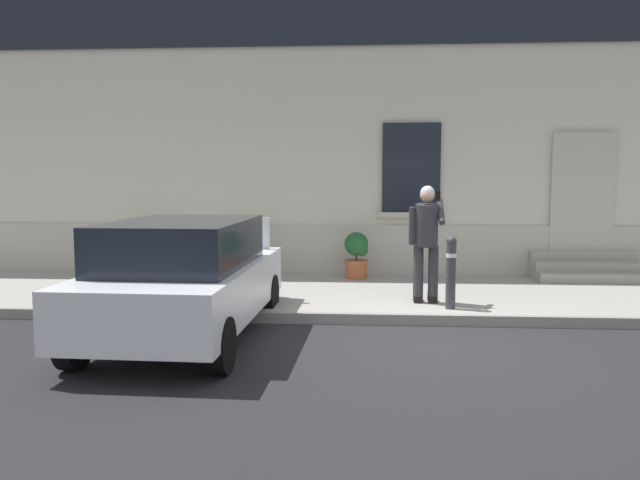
# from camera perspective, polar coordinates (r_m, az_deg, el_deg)

# --- Properties ---
(ground_plane) EXTENTS (80.00, 80.00, 0.00)m
(ground_plane) POSITION_cam_1_polar(r_m,az_deg,el_deg) (7.96, 8.98, -9.14)
(ground_plane) COLOR #232326
(sidewalk) EXTENTS (24.00, 3.60, 0.15)m
(sidewalk) POSITION_cam_1_polar(r_m,az_deg,el_deg) (10.67, 7.69, -4.89)
(sidewalk) COLOR #99968E
(sidewalk) RESTS_ON ground
(curb_edge) EXTENTS (24.00, 0.12, 0.15)m
(curb_edge) POSITION_cam_1_polar(r_m,az_deg,el_deg) (8.85, 8.46, -7.11)
(curb_edge) COLOR gray
(curb_edge) RESTS_ON ground
(building_facade) EXTENTS (24.00, 1.52, 7.50)m
(building_facade) POSITION_cam_1_polar(r_m,az_deg,el_deg) (13.08, 7.23, 13.14)
(building_facade) COLOR beige
(building_facade) RESTS_ON ground
(entrance_stoop) EXTENTS (1.94, 0.96, 0.48)m
(entrance_stoop) POSITION_cam_1_polar(r_m,az_deg,el_deg) (12.69, 22.80, -2.39)
(entrance_stoop) COLOR #9E998E
(entrance_stoop) RESTS_ON sidewalk
(hatchback_car_white) EXTENTS (1.89, 4.11, 1.50)m
(hatchback_car_white) POSITION_cam_1_polar(r_m,az_deg,el_deg) (8.09, -11.99, -3.24)
(hatchback_car_white) COLOR white
(hatchback_car_white) RESTS_ON ground
(bollard_near_person) EXTENTS (0.15, 0.15, 1.04)m
(bollard_near_person) POSITION_cam_1_polar(r_m,az_deg,el_deg) (9.19, 11.72, -2.64)
(bollard_near_person) COLOR #333338
(bollard_near_person) RESTS_ON sidewalk
(bollard_far_left) EXTENTS (0.15, 0.15, 1.04)m
(bollard_far_left) POSITION_cam_1_polar(r_m,az_deg,el_deg) (9.51, -12.76, -2.38)
(bollard_far_left) COLOR #333338
(bollard_far_left) RESTS_ON sidewalk
(person_on_phone) EXTENTS (0.51, 0.47, 1.75)m
(person_on_phone) POSITION_cam_1_polar(r_m,az_deg,el_deg) (9.49, 9.56, 0.33)
(person_on_phone) COLOR #2D2D33
(person_on_phone) RESTS_ON sidewalk
(planter_cream) EXTENTS (0.44, 0.44, 0.86)m
(planter_cream) POSITION_cam_1_polar(r_m,az_deg,el_deg) (12.60, -15.73, -0.98)
(planter_cream) COLOR beige
(planter_cream) RESTS_ON sidewalk
(planter_olive) EXTENTS (0.44, 0.44, 0.86)m
(planter_olive) POSITION_cam_1_polar(r_m,az_deg,el_deg) (11.95, -6.58, -1.16)
(planter_olive) COLOR #606B38
(planter_olive) RESTS_ON sidewalk
(planter_terracotta) EXTENTS (0.44, 0.44, 0.86)m
(planter_terracotta) POSITION_cam_1_polar(r_m,az_deg,el_deg) (11.73, 3.33, -1.26)
(planter_terracotta) COLOR #B25B38
(planter_terracotta) RESTS_ON sidewalk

